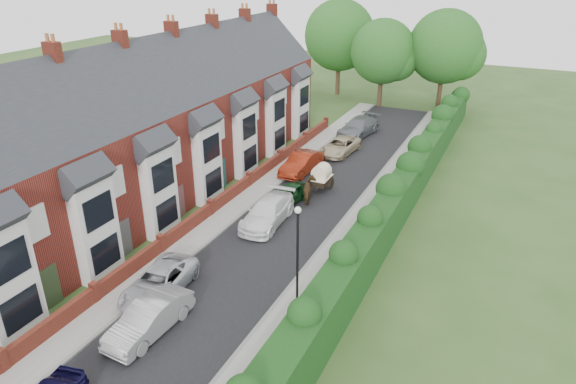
% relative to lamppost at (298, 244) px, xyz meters
% --- Properties ---
extents(ground, '(140.00, 140.00, 0.00)m').
position_rel_lamppost_xyz_m(ground, '(-3.40, -4.00, -3.30)').
color(ground, '#2D4C1E').
rests_on(ground, ground).
extents(road, '(6.00, 58.00, 0.02)m').
position_rel_lamppost_xyz_m(road, '(-3.90, 7.00, -3.29)').
color(road, black).
rests_on(road, ground).
extents(pavement_hedge_side, '(2.20, 58.00, 0.12)m').
position_rel_lamppost_xyz_m(pavement_hedge_side, '(0.20, 7.00, -3.24)').
color(pavement_hedge_side, gray).
rests_on(pavement_hedge_side, ground).
extents(pavement_house_side, '(1.70, 58.00, 0.12)m').
position_rel_lamppost_xyz_m(pavement_house_side, '(-7.75, 7.00, -3.24)').
color(pavement_house_side, gray).
rests_on(pavement_house_side, ground).
extents(kerb_hedge_side, '(0.18, 58.00, 0.13)m').
position_rel_lamppost_xyz_m(kerb_hedge_side, '(-0.85, 7.00, -3.23)').
color(kerb_hedge_side, gray).
rests_on(kerb_hedge_side, ground).
extents(kerb_house_side, '(0.18, 58.00, 0.13)m').
position_rel_lamppost_xyz_m(kerb_house_side, '(-6.95, 7.00, -3.23)').
color(kerb_house_side, gray).
rests_on(kerb_house_side, ground).
extents(hedge, '(2.10, 58.00, 2.85)m').
position_rel_lamppost_xyz_m(hedge, '(2.00, 7.00, -1.70)').
color(hedge, '#123511').
rests_on(hedge, ground).
extents(terrace_row, '(9.05, 40.50, 11.50)m').
position_rel_lamppost_xyz_m(terrace_row, '(-14.27, 5.98, 1.18)').
color(terrace_row, maroon).
rests_on(terrace_row, ground).
extents(garden_wall_row, '(0.35, 40.35, 1.10)m').
position_rel_lamppost_xyz_m(garden_wall_row, '(-8.75, 6.00, -2.84)').
color(garden_wall_row, maroon).
rests_on(garden_wall_row, ground).
extents(lamppost, '(0.32, 0.32, 5.16)m').
position_rel_lamppost_xyz_m(lamppost, '(0.00, 0.00, 0.00)').
color(lamppost, black).
rests_on(lamppost, ground).
extents(tree_far_left, '(7.14, 6.80, 9.29)m').
position_rel_lamppost_xyz_m(tree_far_left, '(-6.05, 36.08, 2.41)').
color(tree_far_left, '#332316').
rests_on(tree_far_left, ground).
extents(tree_far_right, '(7.98, 7.60, 10.31)m').
position_rel_lamppost_xyz_m(tree_far_right, '(-0.01, 38.08, 3.02)').
color(tree_far_right, '#332316').
rests_on(tree_far_right, ground).
extents(tree_far_back, '(8.40, 8.00, 10.82)m').
position_rel_lamppost_xyz_m(tree_far_back, '(-11.99, 39.08, 3.32)').
color(tree_far_back, '#332316').
rests_on(tree_far_back, ground).
extents(car_silver_a, '(1.80, 4.55, 1.48)m').
position_rel_lamppost_xyz_m(car_silver_a, '(-5.00, -4.60, -2.56)').
color(car_silver_a, '#A5A5A9').
rests_on(car_silver_a, ground).
extents(car_silver_b, '(2.77, 5.03, 1.34)m').
position_rel_lamppost_xyz_m(car_silver_b, '(-6.40, -2.15, -2.63)').
color(car_silver_b, silver).
rests_on(car_silver_b, ground).
extents(car_white, '(2.40, 5.26, 1.49)m').
position_rel_lamppost_xyz_m(car_white, '(-5.00, 6.60, -2.55)').
color(car_white, white).
rests_on(car_white, ground).
extents(car_green, '(2.27, 4.00, 1.29)m').
position_rel_lamppost_xyz_m(car_green, '(-5.08, 9.65, -2.65)').
color(car_green, '#113817').
rests_on(car_green, ground).
extents(car_red, '(1.94, 4.78, 1.54)m').
position_rel_lamppost_xyz_m(car_red, '(-6.40, 14.93, -2.53)').
color(car_red, maroon).
rests_on(car_red, ground).
extents(car_beige, '(2.58, 4.82, 1.29)m').
position_rel_lamppost_xyz_m(car_beige, '(-5.16, 20.12, -2.65)').
color(car_beige, tan).
rests_on(car_beige, ground).
extents(car_grey, '(3.07, 5.81, 1.60)m').
position_rel_lamppost_xyz_m(car_grey, '(-5.30, 25.40, -2.49)').
color(car_grey, slate).
rests_on(car_grey, ground).
extents(horse, '(1.58, 2.11, 1.62)m').
position_rel_lamppost_xyz_m(horse, '(-3.84, 10.53, -2.49)').
color(horse, '#47301A').
rests_on(horse, ground).
extents(horse_cart, '(1.23, 2.71, 1.96)m').
position_rel_lamppost_xyz_m(horse_cart, '(-3.84, 12.60, -2.18)').
color(horse_cart, black).
rests_on(horse_cart, ground).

